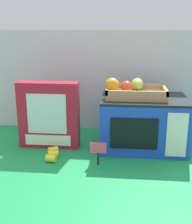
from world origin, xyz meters
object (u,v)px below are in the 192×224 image
at_px(price_sign, 98,150).
at_px(food_groups_crate, 132,91).
at_px(loose_toy_banana, 53,154).
at_px(cookie_set_box, 49,115).
at_px(toy_microwave, 143,123).

bearing_deg(price_sign, food_groups_crate, 57.62).
bearing_deg(loose_toy_banana, food_groups_crate, 25.88).
bearing_deg(price_sign, cookie_set_box, 144.51).
bearing_deg(toy_microwave, loose_toy_banana, -158.19).
xyz_separation_m(toy_microwave, food_groups_crate, (-0.06, 0.01, 0.15)).
xyz_separation_m(food_groups_crate, price_sign, (-0.14, -0.22, -0.21)).
xyz_separation_m(price_sign, loose_toy_banana, (-0.21, 0.05, -0.05)).
xyz_separation_m(toy_microwave, loose_toy_banana, (-0.41, -0.16, -0.11)).
bearing_deg(cookie_set_box, price_sign, -35.49).
bearing_deg(cookie_set_box, toy_microwave, 4.19).
relative_size(food_groups_crate, cookie_set_box, 0.89).
height_order(food_groups_crate, price_sign, food_groups_crate).
height_order(food_groups_crate, loose_toy_banana, food_groups_crate).
bearing_deg(food_groups_crate, cookie_set_box, -174.25).
relative_size(toy_microwave, loose_toy_banana, 3.06).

